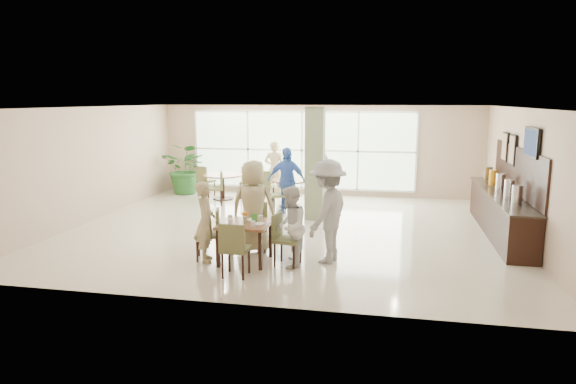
% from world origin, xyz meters
% --- Properties ---
extents(ground, '(10.00, 10.00, 0.00)m').
position_xyz_m(ground, '(0.00, 0.00, 0.00)').
color(ground, beige).
rests_on(ground, ground).
extents(room_shell, '(10.00, 10.00, 10.00)m').
position_xyz_m(room_shell, '(0.00, 0.00, 1.70)').
color(room_shell, white).
rests_on(room_shell, ground).
extents(window_bank, '(7.00, 0.04, 7.00)m').
position_xyz_m(window_bank, '(-0.50, 4.46, 1.40)').
color(window_bank, silver).
rests_on(window_bank, ground).
extents(column, '(0.45, 0.45, 2.80)m').
position_xyz_m(column, '(0.40, 1.20, 1.40)').
color(column, '#657350').
rests_on(column, ground).
extents(main_table, '(0.92, 0.92, 0.75)m').
position_xyz_m(main_table, '(-0.33, -2.56, 0.65)').
color(main_table, brown).
rests_on(main_table, ground).
extents(round_table_left, '(1.19, 1.19, 0.75)m').
position_xyz_m(round_table_left, '(-2.69, 3.19, 0.59)').
color(round_table_left, brown).
rests_on(round_table_left, ground).
extents(round_table_right, '(1.01, 1.01, 0.75)m').
position_xyz_m(round_table_right, '(-0.51, 2.54, 0.55)').
color(round_table_right, brown).
rests_on(round_table_right, ground).
extents(chairs_main_table, '(2.09, 2.00, 0.95)m').
position_xyz_m(chairs_main_table, '(-0.31, -2.55, 0.47)').
color(chairs_main_table, brown).
rests_on(chairs_main_table, ground).
extents(chairs_table_left, '(1.90, 1.85, 0.95)m').
position_xyz_m(chairs_table_left, '(-2.67, 3.13, 0.47)').
color(chairs_table_left, brown).
rests_on(chairs_table_left, ground).
extents(chairs_table_right, '(2.15, 1.94, 0.95)m').
position_xyz_m(chairs_table_right, '(-0.54, 2.56, 0.47)').
color(chairs_table_right, brown).
rests_on(chairs_table_right, ground).
extents(tabletop_clutter, '(0.76, 0.75, 0.21)m').
position_xyz_m(tabletop_clutter, '(-0.31, -2.57, 0.81)').
color(tabletop_clutter, white).
rests_on(tabletop_clutter, main_table).
extents(buffet_counter, '(0.64, 4.70, 1.95)m').
position_xyz_m(buffet_counter, '(4.70, 0.51, 0.55)').
color(buffet_counter, black).
rests_on(buffet_counter, ground).
extents(wall_tv, '(0.06, 1.00, 0.58)m').
position_xyz_m(wall_tv, '(4.94, -0.60, 2.15)').
color(wall_tv, black).
rests_on(wall_tv, ground).
extents(framed_art_a, '(0.05, 0.55, 0.70)m').
position_xyz_m(framed_art_a, '(4.95, 1.00, 1.85)').
color(framed_art_a, black).
rests_on(framed_art_a, ground).
extents(framed_art_b, '(0.05, 0.55, 0.70)m').
position_xyz_m(framed_art_b, '(4.95, 1.80, 1.85)').
color(framed_art_b, black).
rests_on(framed_art_b, ground).
extents(potted_plant, '(1.70, 1.70, 1.61)m').
position_xyz_m(potted_plant, '(-4.10, 3.83, 0.81)').
color(potted_plant, '#255A24').
rests_on(potted_plant, ground).
extents(teen_left, '(0.52, 0.64, 1.50)m').
position_xyz_m(teen_left, '(-1.06, -2.63, 0.75)').
color(teen_left, tan).
rests_on(teen_left, ground).
extents(teen_far, '(0.89, 0.49, 1.83)m').
position_xyz_m(teen_far, '(-0.36, -1.86, 0.91)').
color(teen_far, tan).
rests_on(teen_far, ground).
extents(teen_right, '(0.60, 0.75, 1.47)m').
position_xyz_m(teen_right, '(0.53, -2.62, 0.73)').
color(teen_right, white).
rests_on(teen_right, ground).
extents(teen_standing, '(1.03, 1.38, 1.91)m').
position_xyz_m(teen_standing, '(1.15, -2.22, 0.96)').
color(teen_standing, '#A3A4A6').
rests_on(teen_standing, ground).
extents(adult_a, '(1.09, 0.69, 1.75)m').
position_xyz_m(adult_a, '(-0.41, 1.61, 0.88)').
color(adult_a, '#416CC5').
rests_on(adult_a, ground).
extents(adult_b, '(0.82, 1.51, 1.54)m').
position_xyz_m(adult_b, '(0.34, 2.66, 0.77)').
color(adult_b, white).
rests_on(adult_b, ground).
extents(adult_standing, '(0.64, 0.43, 1.73)m').
position_xyz_m(adult_standing, '(-1.24, 3.83, 0.86)').
color(adult_standing, tan).
rests_on(adult_standing, ground).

